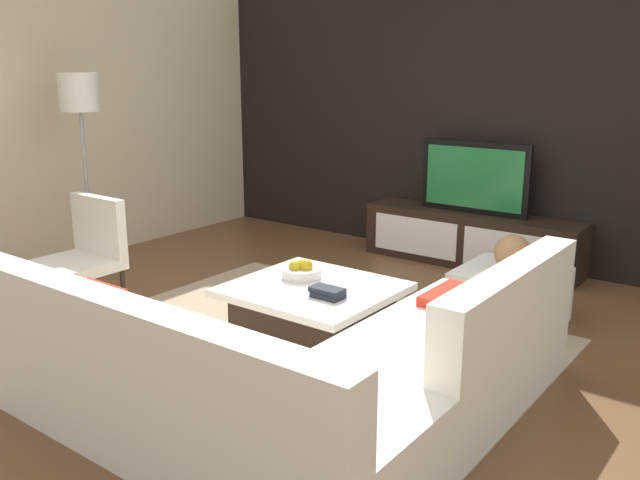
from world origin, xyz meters
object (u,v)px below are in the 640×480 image
object	(u,v)px
ottoman	(509,297)
book_stack	(328,293)
fruit_bowl	(302,271)
coffee_table	(313,311)
television	(475,178)
decorative_ball	(513,253)
accent_chair_near	(87,248)
media_console	(471,239)
sectional_couch	(293,374)
floor_lamp	(80,105)

from	to	relation	value
ottoman	book_stack	size ratio (longest dim) A/B	3.18
book_stack	fruit_bowl	bearing A→B (deg)	150.14
coffee_table	ottoman	bearing A→B (deg)	48.51
television	decorative_ball	distance (m)	1.51
accent_chair_near	ottoman	size ratio (longest dim) A/B	1.24
television	media_console	bearing A→B (deg)	-90.00
coffee_table	fruit_bowl	bearing A→B (deg)	151.06
sectional_couch	fruit_bowl	xyz separation A→B (m)	(-0.80, 1.08, 0.14)
sectional_couch	book_stack	size ratio (longest dim) A/B	11.36
accent_chair_near	ottoman	bearing A→B (deg)	39.89
media_console	sectional_couch	xyz separation A→B (m)	(0.53, -3.28, 0.04)
book_stack	television	bearing A→B (deg)	92.72
decorative_ball	accent_chair_near	bearing A→B (deg)	-148.10
television	ottoman	xyz separation A→B (m)	(0.86, -1.21, -0.63)
sectional_couch	fruit_bowl	world-z (taller)	sectional_couch
coffee_table	decorative_ball	xyz separation A→B (m)	(0.96, 1.09, 0.33)
floor_lamp	decorative_ball	distance (m)	3.76
television	accent_chair_near	xyz separation A→B (m)	(-1.82, -2.88, -0.34)
floor_lamp	book_stack	xyz separation A→B (m)	(2.72, -0.12, -1.09)
television	decorative_ball	bearing A→B (deg)	-54.49
media_console	decorative_ball	world-z (taller)	decorative_ball
media_console	ottoman	distance (m)	1.49
television	decorative_ball	size ratio (longest dim) A/B	3.94
accent_chair_near	fruit_bowl	xyz separation A→B (m)	(1.54, 0.68, -0.06)
coffee_table	decorative_ball	bearing A→B (deg)	48.51
accent_chair_near	ottoman	world-z (taller)	accent_chair_near
television	decorative_ball	world-z (taller)	television
media_console	fruit_bowl	bearing A→B (deg)	-97.21
coffee_table	fruit_bowl	distance (m)	0.31
television	floor_lamp	bearing A→B (deg)	-138.55
sectional_couch	floor_lamp	bearing A→B (deg)	162.68
media_console	fruit_bowl	size ratio (longest dim) A/B	7.32
floor_lamp	accent_chair_near	bearing A→B (deg)	-36.07
fruit_bowl	book_stack	xyz separation A→B (m)	(0.39, -0.23, -0.02)
fruit_bowl	book_stack	bearing A→B (deg)	-29.86
coffee_table	book_stack	distance (m)	0.33
ottoman	fruit_bowl	world-z (taller)	fruit_bowl
television	fruit_bowl	bearing A→B (deg)	-97.21
media_console	television	world-z (taller)	television
floor_lamp	decorative_ball	xyz separation A→B (m)	(3.47, 1.09, -0.97)
coffee_table	floor_lamp	bearing A→B (deg)	-179.88
ottoman	television	bearing A→B (deg)	125.51
coffee_table	book_stack	size ratio (longest dim) A/B	4.83
accent_chair_near	fruit_bowl	size ratio (longest dim) A/B	3.11
coffee_table	book_stack	bearing A→B (deg)	-30.60
coffee_table	ottoman	world-z (taller)	ottoman
sectional_couch	floor_lamp	size ratio (longest dim) A/B	1.41
television	fruit_bowl	distance (m)	2.25
sectional_couch	floor_lamp	distance (m)	3.50
sectional_couch	decorative_ball	world-z (taller)	sectional_couch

